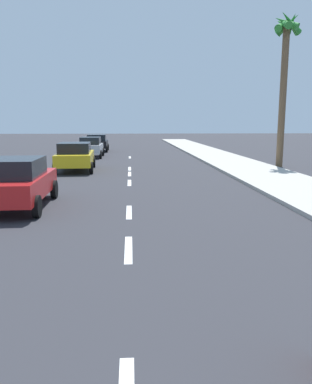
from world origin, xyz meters
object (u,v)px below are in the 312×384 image
object	(u,v)px
parked_car_red	(16,181)
palm_tree_far	(285,55)
parked_car_black	(97,142)
parked_car_yellow	(75,156)
parked_car_silver	(91,147)

from	to	relation	value
parked_car_red	palm_tree_far	world-z (taller)	palm_tree_far
parked_car_red	parked_car_black	bearing A→B (deg)	87.65
parked_car_black	palm_tree_far	distance (m)	19.23
parked_car_yellow	parked_car_black	size ratio (longest dim) A/B	1.01
parked_car_silver	palm_tree_far	distance (m)	15.29
parked_car_red	palm_tree_far	bearing A→B (deg)	39.29
parked_car_red	parked_car_silver	size ratio (longest dim) A/B	1.09
parked_car_red	parked_car_yellow	xyz separation A→B (m)	(0.49, 9.58, 0.00)
parked_car_silver	parked_car_black	distance (m)	6.39
parked_car_yellow	parked_car_silver	bearing A→B (deg)	87.05
parked_car_yellow	parked_car_black	xyz separation A→B (m)	(-0.05, 14.98, -0.00)
parked_car_yellow	parked_car_silver	distance (m)	8.59
parked_car_black	palm_tree_far	xyz separation A→B (m)	(12.18, -13.73, 5.72)
parked_car_red	parked_car_silver	bearing A→B (deg)	87.11
parked_car_yellow	palm_tree_far	size ratio (longest dim) A/B	0.51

